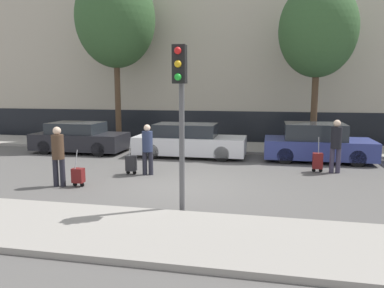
{
  "coord_description": "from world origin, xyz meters",
  "views": [
    {
      "loc": [
        2.36,
        -10.21,
        2.79
      ],
      "look_at": [
        -0.16,
        1.8,
        0.95
      ],
      "focal_mm": 35.0,
      "sensor_mm": 36.0,
      "label": 1
    }
  ],
  "objects_px": {
    "trolley_right": "(318,161)",
    "pedestrian_right": "(336,143)",
    "parked_car_0": "(79,138)",
    "bare_tree_down_street": "(318,30)",
    "parked_car_1": "(189,141)",
    "parked_car_2": "(317,143)",
    "trolley_center": "(131,163)",
    "trolley_left": "(78,175)",
    "pedestrian_left": "(58,153)",
    "bare_tree_near_crossing": "(115,19)",
    "pedestrian_center": "(147,147)",
    "traffic_light": "(180,96)"
  },
  "relations": [
    {
      "from": "parked_car_2",
      "to": "traffic_light",
      "type": "height_order",
      "value": "traffic_light"
    },
    {
      "from": "pedestrian_left",
      "to": "trolley_right",
      "type": "bearing_deg",
      "value": -164.27
    },
    {
      "from": "trolley_right",
      "to": "traffic_light",
      "type": "height_order",
      "value": "traffic_light"
    },
    {
      "from": "trolley_center",
      "to": "bare_tree_down_street",
      "type": "xyz_separation_m",
      "value": [
        6.23,
        5.59,
        4.81
      ]
    },
    {
      "from": "parked_car_0",
      "to": "bare_tree_down_street",
      "type": "relative_size",
      "value": 0.56
    },
    {
      "from": "pedestrian_center",
      "to": "bare_tree_down_street",
      "type": "height_order",
      "value": "bare_tree_down_street"
    },
    {
      "from": "parked_car_0",
      "to": "parked_car_1",
      "type": "bearing_deg",
      "value": -1.01
    },
    {
      "from": "parked_car_1",
      "to": "trolley_center",
      "type": "relative_size",
      "value": 3.86
    },
    {
      "from": "pedestrian_center",
      "to": "bare_tree_near_crossing",
      "type": "relative_size",
      "value": 0.2
    },
    {
      "from": "pedestrian_center",
      "to": "pedestrian_left",
      "type": "bearing_deg",
      "value": -143.11
    },
    {
      "from": "pedestrian_left",
      "to": "traffic_light",
      "type": "distance_m",
      "value": 4.57
    },
    {
      "from": "pedestrian_left",
      "to": "bare_tree_near_crossing",
      "type": "height_order",
      "value": "bare_tree_near_crossing"
    },
    {
      "from": "pedestrian_right",
      "to": "parked_car_0",
      "type": "bearing_deg",
      "value": 168.46
    },
    {
      "from": "pedestrian_left",
      "to": "bare_tree_near_crossing",
      "type": "relative_size",
      "value": 0.21
    },
    {
      "from": "parked_car_0",
      "to": "trolley_left",
      "type": "height_order",
      "value": "parked_car_0"
    },
    {
      "from": "pedestrian_center",
      "to": "trolley_right",
      "type": "height_order",
      "value": "pedestrian_center"
    },
    {
      "from": "trolley_center",
      "to": "bare_tree_near_crossing",
      "type": "height_order",
      "value": "bare_tree_near_crossing"
    },
    {
      "from": "parked_car_2",
      "to": "pedestrian_center",
      "type": "distance_m",
      "value": 6.69
    },
    {
      "from": "traffic_light",
      "to": "bare_tree_near_crossing",
      "type": "xyz_separation_m",
      "value": [
        -5.44,
        9.45,
        3.41
      ]
    },
    {
      "from": "trolley_right",
      "to": "pedestrian_right",
      "type": "bearing_deg",
      "value": 0.71
    },
    {
      "from": "trolley_left",
      "to": "parked_car_0",
      "type": "bearing_deg",
      "value": 117.99
    },
    {
      "from": "pedestrian_left",
      "to": "pedestrian_center",
      "type": "bearing_deg",
      "value": -145.58
    },
    {
      "from": "pedestrian_left",
      "to": "trolley_left",
      "type": "bearing_deg",
      "value": 179.93
    },
    {
      "from": "pedestrian_center",
      "to": "trolley_center",
      "type": "relative_size",
      "value": 1.41
    },
    {
      "from": "parked_car_2",
      "to": "parked_car_0",
      "type": "bearing_deg",
      "value": -179.46
    },
    {
      "from": "trolley_center",
      "to": "trolley_right",
      "type": "xyz_separation_m",
      "value": [
        5.98,
        1.58,
        0.01
      ]
    },
    {
      "from": "trolley_left",
      "to": "bare_tree_down_street",
      "type": "distance_m",
      "value": 11.34
    },
    {
      "from": "parked_car_0",
      "to": "pedestrian_center",
      "type": "distance_m",
      "value": 5.55
    },
    {
      "from": "pedestrian_right",
      "to": "trolley_right",
      "type": "bearing_deg",
      "value": -179.94
    },
    {
      "from": "parked_car_2",
      "to": "bare_tree_down_street",
      "type": "height_order",
      "value": "bare_tree_down_street"
    },
    {
      "from": "trolley_center",
      "to": "pedestrian_right",
      "type": "relative_size",
      "value": 0.66
    },
    {
      "from": "trolley_left",
      "to": "bare_tree_near_crossing",
      "type": "relative_size",
      "value": 0.13
    },
    {
      "from": "parked_car_2",
      "to": "bare_tree_near_crossing",
      "type": "height_order",
      "value": "bare_tree_near_crossing"
    },
    {
      "from": "pedestrian_right",
      "to": "trolley_center",
      "type": "bearing_deg",
      "value": -167.01
    },
    {
      "from": "parked_car_1",
      "to": "traffic_light",
      "type": "height_order",
      "value": "traffic_light"
    },
    {
      "from": "bare_tree_near_crossing",
      "to": "trolley_center",
      "type": "bearing_deg",
      "value": -63.91
    },
    {
      "from": "parked_car_2",
      "to": "bare_tree_down_street",
      "type": "xyz_separation_m",
      "value": [
        0.04,
        1.93,
        4.51
      ]
    },
    {
      "from": "parked_car_2",
      "to": "pedestrian_left",
      "type": "bearing_deg",
      "value": -144.31
    },
    {
      "from": "parked_car_0",
      "to": "bare_tree_down_street",
      "type": "distance_m",
      "value": 11.16
    },
    {
      "from": "parked_car_0",
      "to": "pedestrian_right",
      "type": "distance_m",
      "value": 10.48
    },
    {
      "from": "parked_car_1",
      "to": "pedestrian_center",
      "type": "height_order",
      "value": "pedestrian_center"
    },
    {
      "from": "pedestrian_right",
      "to": "parked_car_1",
      "type": "bearing_deg",
      "value": 159.89
    },
    {
      "from": "parked_car_0",
      "to": "pedestrian_center",
      "type": "height_order",
      "value": "pedestrian_center"
    },
    {
      "from": "parked_car_1",
      "to": "trolley_center",
      "type": "bearing_deg",
      "value": -108.68
    },
    {
      "from": "trolley_left",
      "to": "pedestrian_right",
      "type": "relative_size",
      "value": 0.61
    },
    {
      "from": "parked_car_1",
      "to": "parked_car_2",
      "type": "height_order",
      "value": "parked_car_2"
    },
    {
      "from": "parked_car_1",
      "to": "trolley_center",
      "type": "xyz_separation_m",
      "value": [
        -1.18,
        -3.48,
        -0.27
      ]
    },
    {
      "from": "trolley_center",
      "to": "pedestrian_left",
      "type": "bearing_deg",
      "value": -128.62
    },
    {
      "from": "parked_car_2",
      "to": "trolley_center",
      "type": "bearing_deg",
      "value": -149.39
    },
    {
      "from": "trolley_left",
      "to": "traffic_light",
      "type": "bearing_deg",
      "value": -25.99
    }
  ]
}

